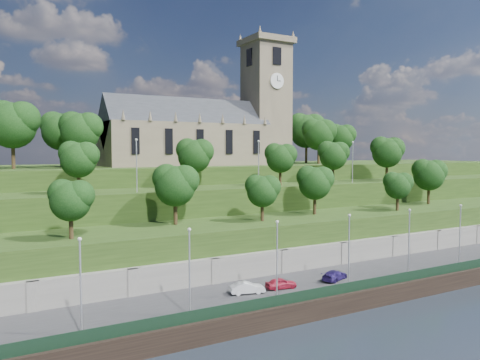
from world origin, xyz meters
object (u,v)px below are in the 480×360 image
car_middle (247,288)px  car_right (335,275)px  church (210,127)px  car_left (281,283)px

car_middle → car_right: 12.06m
car_middle → car_right: size_ratio=0.93×
church → car_left: bearing=-104.1°
car_left → church: bearing=-7.0°
church → car_middle: size_ratio=9.87×
car_left → car_right: bearing=-84.8°
car_left → car_middle: 4.34m
church → car_middle: 47.02m
church → car_right: size_ratio=9.16×
car_left → car_right: (7.71, -0.26, -0.01)m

